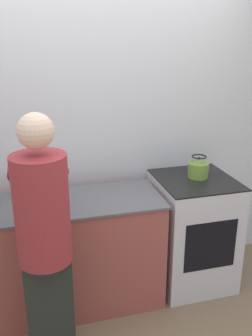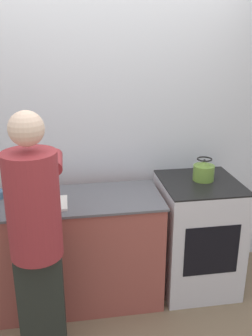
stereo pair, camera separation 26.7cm
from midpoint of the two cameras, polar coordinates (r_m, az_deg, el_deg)
The scene contains 9 objects.
ground_plane at distance 3.07m, azimuth 1.57°, elevation -21.78°, with size 12.00×12.00×0.00m, color #7A664C.
wall_back at distance 3.09m, azimuth -0.64°, elevation 5.95°, with size 8.00×0.05×2.60m.
counter at distance 3.00m, azimuth -5.68°, elevation -12.50°, with size 1.39×0.58×0.88m.
oven at distance 3.23m, azimuth 13.13°, elevation -9.87°, with size 0.61×0.64×0.94m.
person at distance 2.30m, azimuth -10.29°, elevation -10.11°, with size 0.35×0.59×1.65m.
cutting_board at distance 2.71m, azimuth -9.70°, elevation -5.53°, with size 0.33×0.24×0.02m.
knife at distance 2.68m, azimuth -10.34°, elevation -5.57°, with size 0.21×0.06×0.01m.
kettle at distance 3.04m, azimuth 14.24°, elevation -0.49°, with size 0.17×0.17×0.18m.
canister_jar at distance 2.93m, azimuth -11.91°, elevation -2.27°, with size 0.12×0.12×0.15m.
Camera 2 is at (-0.31, -2.29, 2.03)m, focal length 40.00 mm.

